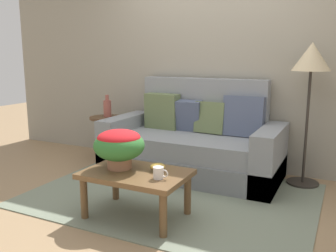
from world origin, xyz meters
TOP-DOWN VIEW (x-y plane):
  - ground_plane at (0.00, 0.00)m, footprint 14.00×14.00m
  - wall_back at (0.00, 1.18)m, footprint 6.40×0.12m
  - area_rug at (0.00, -0.06)m, footprint 2.72×1.96m
  - couch at (-0.08, 0.68)m, footprint 2.00×0.94m
  - coffee_table at (-0.07, -0.63)m, footprint 0.87×0.59m
  - side_table at (-1.35, 0.73)m, footprint 0.44×0.44m
  - floor_lamp at (1.13, 0.85)m, footprint 0.39×0.39m
  - potted_plant at (-0.24, -0.61)m, footprint 0.44×0.44m
  - coffee_mug at (0.19, -0.70)m, footprint 0.13×0.09m
  - snack_bowl at (0.09, -0.54)m, footprint 0.13×0.13m
  - table_vase at (-1.33, 0.75)m, footprint 0.10×0.10m

SIDE VIEW (x-z plane):
  - ground_plane at x=0.00m, z-range 0.00..0.00m
  - area_rug at x=0.00m, z-range 0.00..0.01m
  - couch at x=-0.08m, z-range -0.21..0.89m
  - coffee_table at x=-0.07m, z-range 0.14..0.55m
  - side_table at x=-1.35m, z-range 0.11..0.69m
  - snack_bowl at x=0.09m, z-range 0.41..0.48m
  - coffee_mug at x=0.19m, z-range 0.41..0.50m
  - potted_plant at x=-0.24m, z-range 0.45..0.79m
  - table_vase at x=-1.33m, z-range 0.55..0.84m
  - floor_lamp at x=1.13m, z-range 0.50..2.00m
  - wall_back at x=0.00m, z-range 0.00..2.65m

